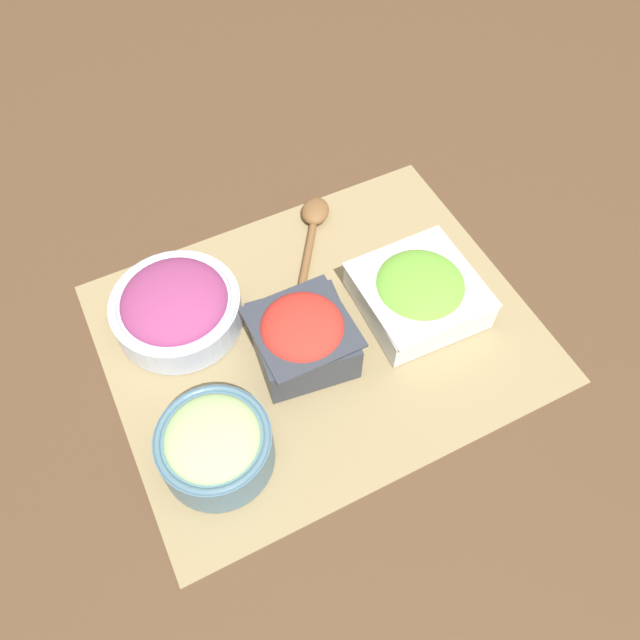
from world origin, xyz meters
TOP-DOWN VIEW (x-y plane):
  - ground_plane at (0.00, 0.00)m, footprint 3.00×3.00m
  - placemat at (0.00, 0.00)m, footprint 0.59×0.47m
  - lettuce_bowl at (-0.15, 0.02)m, footprint 0.16×0.16m
  - tomato_bowl at (0.04, 0.02)m, footprint 0.14×0.14m
  - onion_bowl at (0.17, -0.11)m, footprint 0.18×0.18m
  - cucumber_bowl at (0.20, 0.11)m, footprint 0.14×0.14m
  - wooden_spoon at (-0.07, -0.17)m, footprint 0.16×0.22m

SIDE VIEW (x-z plane):
  - ground_plane at x=0.00m, z-range 0.00..0.00m
  - placemat at x=0.00m, z-range 0.00..0.00m
  - wooden_spoon at x=-0.07m, z-range 0.00..0.03m
  - lettuce_bowl at x=-0.15m, z-range 0.00..0.07m
  - onion_bowl at x=0.17m, z-range 0.00..0.08m
  - cucumber_bowl at x=0.20m, z-range 0.01..0.09m
  - tomato_bowl at x=0.04m, z-range 0.01..0.09m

